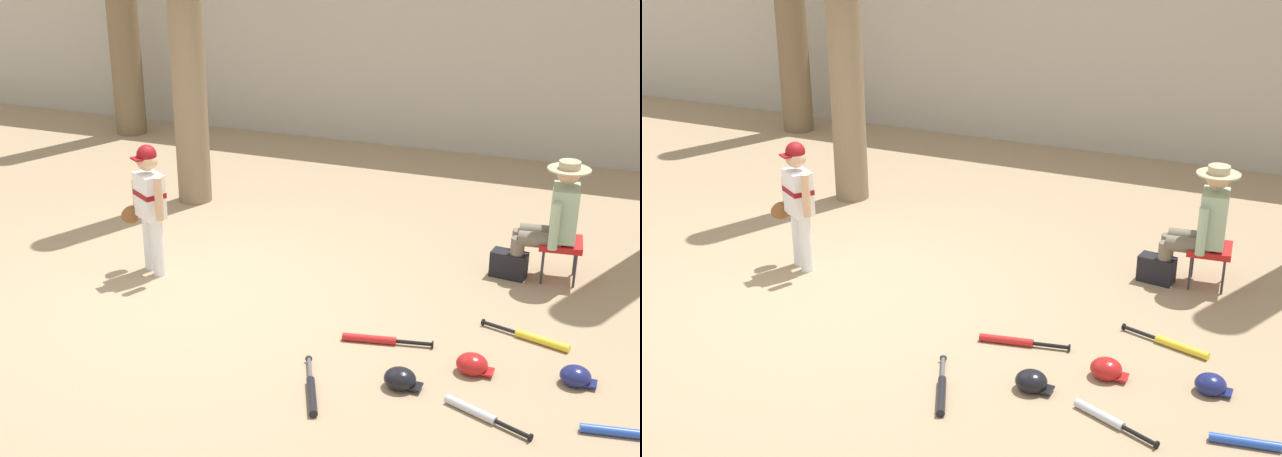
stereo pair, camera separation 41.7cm
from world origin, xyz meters
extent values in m
plane|color=#9E8466|center=(0.00, 0.00, 0.00)|extent=(60.00, 60.00, 0.00)
cube|color=#ADA89E|center=(0.00, 5.67, 1.53)|extent=(18.00, 0.36, 3.06)
cylinder|color=#7F6B51|center=(-1.31, 2.35, 2.30)|extent=(0.40, 0.40, 4.60)
cone|color=#7F6B51|center=(-1.31, 2.35, 0.00)|extent=(0.52, 0.52, 0.24)
cylinder|color=white|center=(-0.58, 0.31, 0.29)|extent=(0.12, 0.12, 0.58)
cylinder|color=white|center=(-0.73, 0.41, 0.29)|extent=(0.12, 0.12, 0.58)
cube|color=white|center=(-0.65, 0.36, 0.80)|extent=(0.36, 0.33, 0.44)
cube|color=maroon|center=(-0.65, 0.36, 0.82)|extent=(0.37, 0.34, 0.05)
sphere|color=tan|center=(-0.65, 0.36, 1.15)|extent=(0.20, 0.20, 0.20)
sphere|color=maroon|center=(-0.65, 0.36, 1.21)|extent=(0.19, 0.19, 0.19)
cube|color=maroon|center=(-0.70, 0.29, 1.19)|extent=(0.17, 0.16, 0.02)
cylinder|color=tan|center=(-0.46, 0.22, 0.84)|extent=(0.11, 0.11, 0.42)
cylinder|color=tan|center=(-0.85, 0.44, 0.72)|extent=(0.11, 0.11, 0.40)
ellipsoid|color=brown|center=(-0.90, 0.40, 0.56)|extent=(0.22, 0.25, 0.18)
cube|color=red|center=(3.09, 1.63, 0.38)|extent=(0.44, 0.44, 0.06)
cylinder|color=#333338|center=(2.95, 1.47, 0.19)|extent=(0.02, 0.02, 0.38)
cylinder|color=#333338|center=(2.92, 1.77, 0.19)|extent=(0.02, 0.02, 0.38)
cylinder|color=#333338|center=(3.25, 1.50, 0.19)|extent=(0.02, 0.02, 0.38)
cylinder|color=#333338|center=(3.22, 1.80, 0.19)|extent=(0.02, 0.02, 0.38)
cylinder|color=#6B6051|center=(2.70, 1.49, 0.21)|extent=(0.13, 0.13, 0.43)
cylinder|color=#6B6051|center=(2.68, 1.69, 0.21)|extent=(0.13, 0.13, 0.43)
cylinder|color=#6B6051|center=(2.90, 1.51, 0.43)|extent=(0.41, 0.19, 0.15)
cylinder|color=#6B6051|center=(2.88, 1.71, 0.43)|extent=(0.41, 0.19, 0.15)
cube|color=#99B293|center=(3.09, 1.63, 0.69)|extent=(0.27, 0.38, 0.52)
cylinder|color=#99B293|center=(3.03, 1.40, 0.63)|extent=(0.10, 0.10, 0.46)
cylinder|color=#99B293|center=(2.99, 1.84, 0.63)|extent=(0.10, 0.10, 0.46)
sphere|color=tan|center=(3.09, 1.63, 1.09)|extent=(0.22, 0.22, 0.22)
cylinder|color=tan|center=(3.09, 1.63, 1.12)|extent=(0.40, 0.40, 0.02)
cylinder|color=tan|center=(3.09, 1.63, 1.16)|extent=(0.20, 0.20, 0.09)
cube|color=black|center=(2.63, 1.52, 0.13)|extent=(0.36, 0.22, 0.26)
cone|color=brown|center=(-3.72, 4.69, 0.00)|extent=(0.70, 0.70, 0.28)
cylinder|color=#2347AD|center=(3.78, -0.84, 0.03)|extent=(0.48, 0.14, 0.07)
cylinder|color=red|center=(1.77, -0.22, 0.03)|extent=(0.46, 0.15, 0.07)
cylinder|color=black|center=(2.14, -0.15, 0.03)|extent=(0.30, 0.09, 0.03)
cylinder|color=black|center=(2.29, -0.12, 0.03)|extent=(0.03, 0.06, 0.06)
cylinder|color=yellow|center=(3.13, 0.28, 0.03)|extent=(0.47, 0.19, 0.07)
cylinder|color=black|center=(2.75, 0.38, 0.03)|extent=(0.31, 0.12, 0.03)
cylinder|color=black|center=(2.60, 0.43, 0.03)|extent=(0.03, 0.06, 0.06)
cylinder|color=#B7BCC6|center=(2.78, -0.94, 0.03)|extent=(0.42, 0.22, 0.07)
cylinder|color=black|center=(3.11, -1.07, 0.03)|extent=(0.27, 0.14, 0.03)
cylinder|color=black|center=(3.24, -1.13, 0.03)|extent=(0.04, 0.06, 0.06)
cylinder|color=black|center=(1.65, -1.20, 0.03)|extent=(0.25, 0.45, 0.07)
cylinder|color=#4C4C51|center=(1.48, -0.84, 0.03)|extent=(0.16, 0.30, 0.03)
cylinder|color=#4C4C51|center=(1.42, -0.70, 0.03)|extent=(0.06, 0.04, 0.06)
ellipsoid|color=#A81919|center=(2.67, -0.38, 0.07)|extent=(0.25, 0.23, 0.17)
cube|color=#A81919|center=(2.79, -0.38, 0.03)|extent=(0.10, 0.13, 0.02)
ellipsoid|color=black|center=(2.20, -0.79, 0.07)|extent=(0.25, 0.23, 0.17)
cube|color=black|center=(2.32, -0.79, 0.03)|extent=(0.10, 0.13, 0.02)
ellipsoid|color=navy|center=(3.45, -0.26, 0.07)|extent=(0.24, 0.22, 0.16)
cube|color=navy|center=(3.56, -0.26, 0.03)|extent=(0.10, 0.12, 0.02)
camera|label=1|loc=(3.67, -6.22, 3.55)|focal=47.87mm
camera|label=2|loc=(4.05, -6.05, 3.55)|focal=47.87mm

